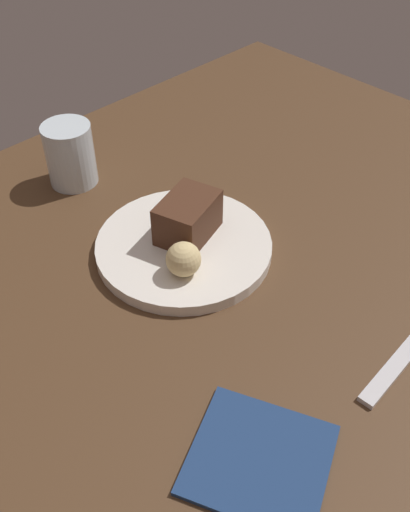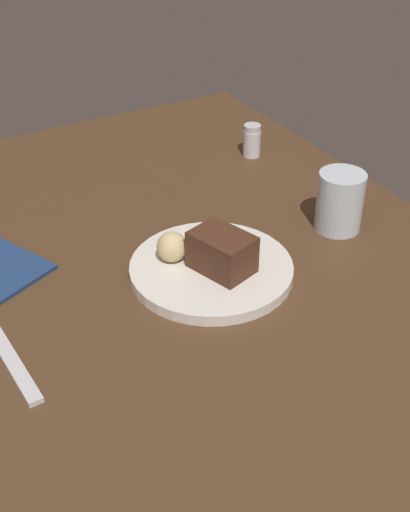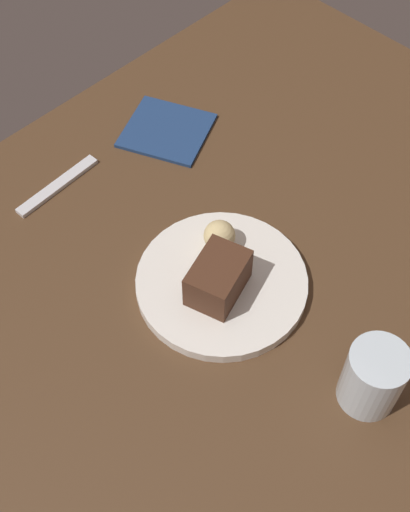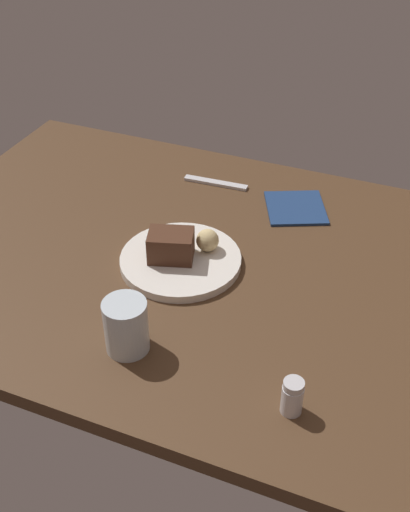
% 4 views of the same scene
% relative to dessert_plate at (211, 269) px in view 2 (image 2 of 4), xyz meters
% --- Properties ---
extents(dining_table, '(1.20, 0.84, 0.03)m').
position_rel_dessert_plate_xyz_m(dining_table, '(-0.01, -0.03, -0.02)').
color(dining_table, '#4C331E').
rests_on(dining_table, ground).
extents(dessert_plate, '(0.23, 0.23, 0.02)m').
position_rel_dessert_plate_xyz_m(dessert_plate, '(0.00, 0.00, 0.00)').
color(dessert_plate, white).
rests_on(dessert_plate, dining_table).
extents(chocolate_cake_slice, '(0.10, 0.08, 0.06)m').
position_rel_dessert_plate_xyz_m(chocolate_cake_slice, '(0.02, 0.01, 0.04)').
color(chocolate_cake_slice, '#472819').
rests_on(chocolate_cake_slice, dessert_plate).
extents(bread_roll, '(0.04, 0.04, 0.04)m').
position_rel_dessert_plate_xyz_m(bread_roll, '(-0.04, -0.04, 0.03)').
color(bread_roll, '#DBC184').
rests_on(bread_roll, dessert_plate).
extents(salt_shaker, '(0.03, 0.03, 0.06)m').
position_rel_dessert_plate_xyz_m(salt_shaker, '(-0.30, 0.26, 0.02)').
color(salt_shaker, silver).
rests_on(salt_shaker, dining_table).
extents(water_glass, '(0.07, 0.07, 0.10)m').
position_rel_dessert_plate_xyz_m(water_glass, '(-0.01, 0.24, 0.04)').
color(water_glass, silver).
rests_on(water_glass, dining_table).
extents(dessert_spoon, '(0.15, 0.03, 0.01)m').
position_rel_dessert_plate_xyz_m(dessert_spoon, '(0.05, -0.30, -0.00)').
color(dessert_spoon, silver).
rests_on(dessert_spoon, dining_table).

